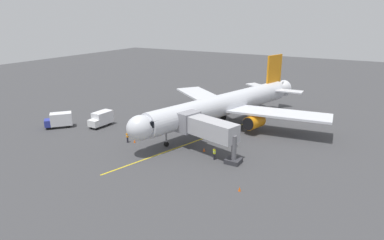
# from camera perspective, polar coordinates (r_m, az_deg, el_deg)

# --- Properties ---
(ground_plane) EXTENTS (220.00, 220.00, 0.00)m
(ground_plane) POSITION_cam_1_polar(r_m,az_deg,el_deg) (62.88, 5.89, -0.64)
(ground_plane) COLOR #424244
(apron_lead_in_line) EXTENTS (10.92, 38.61, 0.01)m
(apron_lead_in_line) POSITION_cam_1_polar(r_m,az_deg,el_deg) (56.13, 2.76, -2.79)
(apron_lead_in_line) COLOR yellow
(apron_lead_in_line) RESTS_ON ground
(airplane) EXTENTS (33.54, 39.68, 11.50)m
(airplane) POSITION_cam_1_polar(r_m,az_deg,el_deg) (60.32, 5.60, 2.56)
(airplane) COLOR silver
(airplane) RESTS_ON ground
(jet_bridge) EXTENTS (11.45, 5.57, 5.40)m
(jet_bridge) POSITION_cam_1_polar(r_m,az_deg,el_deg) (48.86, 1.93, -1.21)
(jet_bridge) COLOR #B7B7BC
(jet_bridge) RESTS_ON ground
(ground_crew_marshaller) EXTENTS (0.44, 0.32, 1.71)m
(ground_crew_marshaller) POSITION_cam_1_polar(r_m,az_deg,el_deg) (54.21, -10.77, -2.84)
(ground_crew_marshaller) COLOR #23232D
(ground_crew_marshaller) RESTS_ON ground
(ground_crew_wing_walker) EXTENTS (0.47, 0.45, 1.71)m
(ground_crew_wing_walker) POSITION_cam_1_polar(r_m,az_deg,el_deg) (47.25, 3.75, -5.63)
(ground_crew_wing_walker) COLOR #23232D
(ground_crew_wing_walker) RESTS_ON ground
(ground_crew_loader) EXTENTS (0.46, 0.46, 1.71)m
(ground_crew_loader) POSITION_cam_1_polar(r_m,az_deg,el_deg) (52.04, 7.26, -3.53)
(ground_crew_loader) COLOR #23232D
(ground_crew_loader) RESTS_ON ground
(baggage_cart_near_nose) EXTENTS (1.96, 2.82, 1.27)m
(baggage_cart_near_nose) POSITION_cam_1_polar(r_m,az_deg,el_deg) (79.43, 1.52, 3.74)
(baggage_cart_near_nose) COLOR #9E9EA3
(baggage_cart_near_nose) RESTS_ON ground
(box_truck_portside) EXTENTS (4.49, 4.75, 2.62)m
(box_truck_portside) POSITION_cam_1_polar(r_m,az_deg,el_deg) (64.62, -21.41, 0.01)
(box_truck_portside) COLOR #2D3899
(box_truck_portside) RESTS_ON ground
(box_truck_starboard_side) EXTENTS (2.07, 4.64, 2.62)m
(box_truck_starboard_side) POSITION_cam_1_polar(r_m,az_deg,el_deg) (62.97, -14.99, 0.20)
(box_truck_starboard_side) COLOR white
(box_truck_starboard_side) RESTS_ON ground
(safety_cone_nose_left) EXTENTS (0.32, 0.32, 0.55)m
(safety_cone_nose_left) POSITION_cam_1_polar(r_m,az_deg,el_deg) (54.17, -9.60, -3.48)
(safety_cone_nose_left) COLOR #F2590F
(safety_cone_nose_left) RESTS_ON ground
(safety_cone_nose_right) EXTENTS (0.32, 0.32, 0.55)m
(safety_cone_nose_right) POSITION_cam_1_polar(r_m,az_deg,el_deg) (50.15, 2.04, -4.96)
(safety_cone_nose_right) COLOR #F2590F
(safety_cone_nose_right) RESTS_ON ground
(safety_cone_wing_port) EXTENTS (0.32, 0.32, 0.55)m
(safety_cone_wing_port) POSITION_cam_1_polar(r_m,az_deg,el_deg) (39.84, 7.97, -11.36)
(safety_cone_wing_port) COLOR #F2590F
(safety_cone_wing_port) RESTS_ON ground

